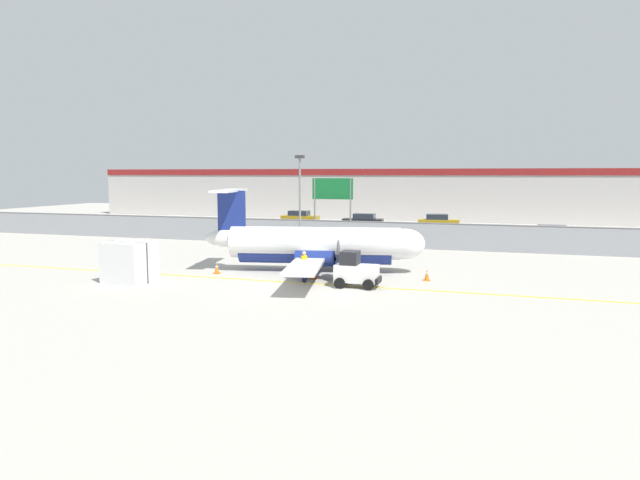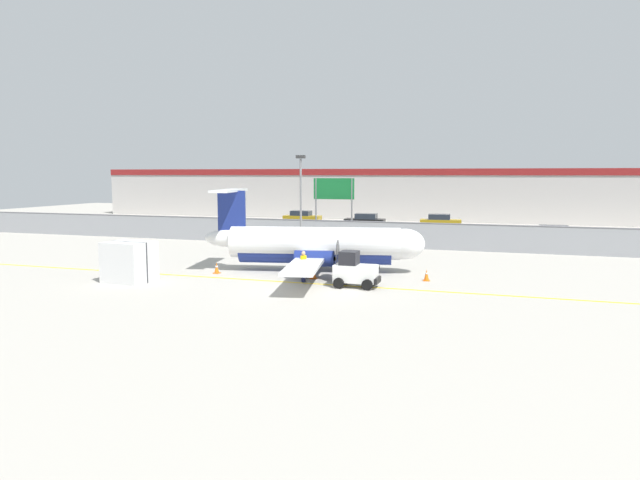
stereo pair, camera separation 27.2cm
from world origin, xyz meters
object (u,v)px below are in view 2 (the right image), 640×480
traffic_cone_near_right (217,268)px  traffic_cone_far_left (427,275)px  parked_car_0 (302,218)px  traffic_cone_near_left (314,273)px  ground_crew_worker (303,265)px  commuter_airplane (319,245)px  highway_sign (334,194)px  cargo_container (129,262)px  parked_car_1 (365,221)px  baggage_tug (355,271)px  parked_car_2 (440,222)px  apron_light_pole (301,194)px  parked_car_3 (552,235)px

traffic_cone_near_right → traffic_cone_far_left: 12.21m
parked_car_0 → traffic_cone_near_left: bearing=-70.0°
ground_crew_worker → traffic_cone_far_left: (6.33, 2.42, -0.64)m
commuter_airplane → ground_crew_worker: size_ratio=9.41×
commuter_airplane → traffic_cone_near_right: size_ratio=25.00×
commuter_airplane → highway_sign: highway_sign is taller
ground_crew_worker → traffic_cone_far_left: bearing=22.1°
cargo_container → parked_car_1: (5.35, 32.69, -0.21)m
commuter_airplane → parked_car_0: size_ratio=3.79×
baggage_tug → parked_car_2: (0.94, 31.97, 0.04)m
highway_sign → parked_car_1: bearing=90.3°
traffic_cone_near_right → highway_sign: size_ratio=0.12×
baggage_tug → traffic_cone_far_left: (3.32, 2.94, -0.54)m
apron_light_pole → parked_car_0: bearing=109.5°
cargo_container → traffic_cone_far_left: 16.29m
traffic_cone_near_left → parked_car_3: 24.07m
highway_sign → cargo_container: bearing=-104.6°
baggage_tug → parked_car_1: 31.13m
parked_car_2 → apron_light_pole: apron_light_pole is taller
traffic_cone_far_left → highway_sign: 18.91m
commuter_airplane → parked_car_1: commuter_airplane is taller
commuter_airplane → parked_car_0: (-11.44, 28.87, -0.71)m
highway_sign → commuter_airplane: bearing=-76.9°
ground_crew_worker → traffic_cone_far_left: ground_crew_worker is taller
apron_light_pole → baggage_tug: bearing=-59.3°
cargo_container → traffic_cone_near_left: size_ratio=4.03×
commuter_airplane → traffic_cone_far_left: 6.79m
traffic_cone_far_left → parked_car_0: bearing=121.1°
apron_light_pole → highway_sign: 5.81m
parked_car_3 → traffic_cone_near_left: bearing=56.4°
parked_car_1 → parked_car_3: size_ratio=1.01×
traffic_cone_near_left → parked_car_0: bearing=110.9°
traffic_cone_far_left → parked_car_3: size_ratio=0.15×
baggage_tug → parked_car_1: size_ratio=0.55×
parked_car_2 → baggage_tug: bearing=-97.1°
traffic_cone_far_left → traffic_cone_near_right: bearing=-173.1°
cargo_container → parked_car_1: cargo_container is taller
commuter_airplane → baggage_tug: commuter_airplane is taller
parked_car_1 → apron_light_pole: 17.95m
baggage_tug → ground_crew_worker: size_ratio=1.37×
traffic_cone_near_left → parked_car_3: size_ratio=0.15×
parked_car_1 → parked_car_2: size_ratio=0.98×
traffic_cone_near_left → parked_car_1: parked_car_1 is taller
ground_crew_worker → parked_car_3: (14.04, 20.79, -0.06)m
traffic_cone_near_left → highway_sign: bearing=102.9°
parked_car_0 → apron_light_pole: apron_light_pole is taller
commuter_airplane → traffic_cone_near_left: commuter_airplane is taller
cargo_container → parked_car_2: size_ratio=0.59×
parked_car_1 → parked_car_0: bearing=-19.6°
parked_car_0 → highway_sign: 16.73m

